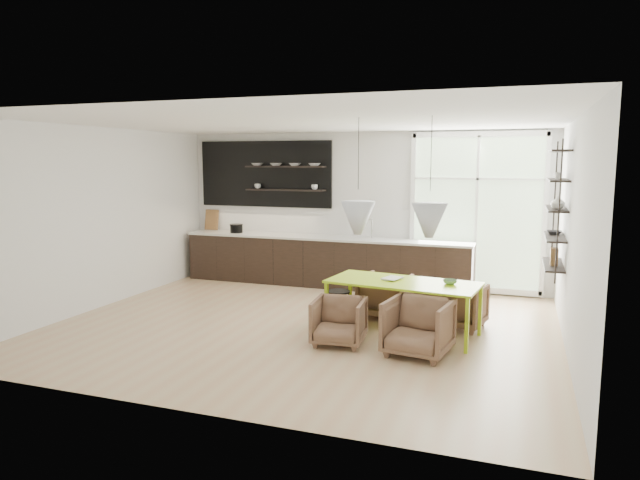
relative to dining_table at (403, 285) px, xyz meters
The scene contains 11 objects.
room 1.51m from the dining_table, 130.68° to the left, with size 7.02×6.01×2.91m.
kitchen_run 3.34m from the dining_table, 129.47° to the left, with size 5.54×0.69×2.75m.
right_shelving 2.41m from the dining_table, 28.70° to the left, with size 0.26×1.22×1.90m.
dining_table is the anchor object (origin of this frame).
armchair_back_left 0.98m from the dining_table, 118.30° to the left, with size 0.70×0.72×0.66m, color brown.
armchair_back_right 0.99m from the dining_table, 40.03° to the left, with size 0.68×0.70×0.63m, color brown.
armchair_front_left 1.06m from the dining_table, 134.30° to the right, with size 0.65×0.67×0.61m, color brown.
armchair_front_right 0.92m from the dining_table, 66.02° to the right, with size 0.75×0.77×0.70m, color brown.
wire_stool 1.12m from the dining_table, 164.31° to the left, with size 0.37×0.37×0.47m.
table_book 0.31m from the dining_table, 156.27° to the left, with size 0.21×0.29×0.03m, color white.
table_bowl 0.62m from the dining_table, ahead, with size 0.19×0.19×0.06m, color #5D8453.
Camera 1 is at (2.90, -7.42, 2.37)m, focal length 32.00 mm.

